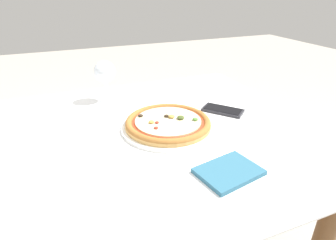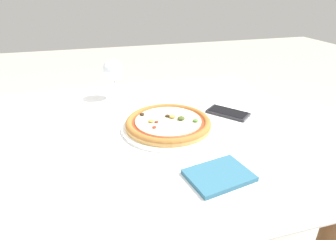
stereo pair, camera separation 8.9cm
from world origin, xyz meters
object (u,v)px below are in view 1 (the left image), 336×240
Objects in this scene: wine_glass_far_right at (105,72)px; pizza_plate at (168,124)px; dining_table at (103,165)px; cell_phone at (223,110)px.

pizza_plate is at bearing -66.62° from wine_glass_far_right.
dining_table is 4.62× the size of pizza_plate.
cell_phone is (0.23, 0.05, -0.01)m from pizza_plate.
cell_phone is (0.45, 0.05, 0.09)m from dining_table.
dining_table is at bearing -105.12° from wine_glass_far_right.
dining_table is 8.62× the size of wine_glass_far_right.
wine_glass_far_right is at bearing 113.38° from pizza_plate.
cell_phone is (0.37, -0.26, -0.11)m from wine_glass_far_right.
wine_glass_far_right reaches higher than cell_phone.
pizza_plate is at bearing -168.69° from cell_phone.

